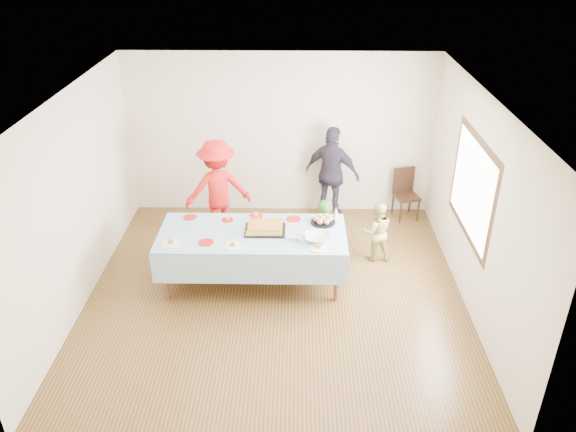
# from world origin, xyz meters

# --- Properties ---
(ground) EXTENTS (5.00, 5.00, 0.00)m
(ground) POSITION_xyz_m (0.00, 0.00, 0.00)
(ground) COLOR #4E3216
(ground) RESTS_ON ground
(room_walls) EXTENTS (5.04, 5.04, 2.72)m
(room_walls) POSITION_xyz_m (0.05, 0.00, 1.77)
(room_walls) COLOR beige
(room_walls) RESTS_ON ground
(party_table) EXTENTS (2.50, 1.10, 0.78)m
(party_table) POSITION_xyz_m (-0.32, 0.28, 0.72)
(party_table) COLOR brown
(party_table) RESTS_ON ground
(birthday_cake) EXTENTS (0.54, 0.42, 0.10)m
(birthday_cake) POSITION_xyz_m (-0.15, 0.33, 0.83)
(birthday_cake) COLOR black
(birthday_cake) RESTS_ON party_table
(rolls_tray) EXTENTS (0.35, 0.35, 0.10)m
(rolls_tray) POSITION_xyz_m (0.64, 0.57, 0.82)
(rolls_tray) COLOR black
(rolls_tray) RESTS_ON party_table
(punch_bowl) EXTENTS (0.34, 0.34, 0.08)m
(punch_bowl) POSITION_xyz_m (0.55, 0.09, 0.82)
(punch_bowl) COLOR silver
(punch_bowl) RESTS_ON party_table
(party_hat) EXTENTS (0.09, 0.09, 0.16)m
(party_hat) POSITION_xyz_m (0.82, 0.74, 0.86)
(party_hat) COLOR silver
(party_hat) RESTS_ON party_table
(fork_pile) EXTENTS (0.24, 0.18, 0.07)m
(fork_pile) POSITION_xyz_m (0.24, 0.10, 0.81)
(fork_pile) COLOR white
(fork_pile) RESTS_ON party_table
(plate_red_far_a) EXTENTS (0.18, 0.18, 0.01)m
(plate_red_far_a) POSITION_xyz_m (-1.22, 0.68, 0.79)
(plate_red_far_a) COLOR #B61A0D
(plate_red_far_a) RESTS_ON party_table
(plate_red_far_b) EXTENTS (0.16, 0.16, 0.01)m
(plate_red_far_b) POSITION_xyz_m (-0.68, 0.62, 0.79)
(plate_red_far_b) COLOR #B61A0D
(plate_red_far_b) RESTS_ON party_table
(plate_red_far_c) EXTENTS (0.19, 0.19, 0.01)m
(plate_red_far_c) POSITION_xyz_m (-0.29, 0.73, 0.79)
(plate_red_far_c) COLOR #B61A0D
(plate_red_far_c) RESTS_ON party_table
(plate_red_far_d) EXTENTS (0.20, 0.20, 0.01)m
(plate_red_far_d) POSITION_xyz_m (0.24, 0.66, 0.79)
(plate_red_far_d) COLOR #B61A0D
(plate_red_far_d) RESTS_ON party_table
(plate_red_near) EXTENTS (0.20, 0.20, 0.01)m
(plate_red_near) POSITION_xyz_m (-0.89, -0.00, 0.79)
(plate_red_near) COLOR #B61A0D
(plate_red_near) RESTS_ON party_table
(plate_white_left) EXTENTS (0.25, 0.25, 0.01)m
(plate_white_left) POSITION_xyz_m (-1.34, -0.03, 0.79)
(plate_white_left) COLOR white
(plate_white_left) RESTS_ON party_table
(plate_white_mid) EXTENTS (0.22, 0.22, 0.01)m
(plate_white_mid) POSITION_xyz_m (-0.54, -0.08, 0.79)
(plate_white_mid) COLOR white
(plate_white_mid) RESTS_ON party_table
(plate_white_right) EXTENTS (0.24, 0.24, 0.01)m
(plate_white_right) POSITION_xyz_m (0.55, -0.11, 0.79)
(plate_white_right) COLOR white
(plate_white_right) RESTS_ON party_table
(dining_chair) EXTENTS (0.45, 0.45, 0.85)m
(dining_chair) POSITION_xyz_m (2.08, 2.27, 0.47)
(dining_chair) COLOR black
(dining_chair) RESTS_ON ground
(toddler_left) EXTENTS (0.31, 0.24, 0.77)m
(toddler_left) POSITION_xyz_m (-0.35, 0.90, 0.39)
(toddler_left) COLOR #B31637
(toddler_left) RESTS_ON ground
(toddler_mid) EXTENTS (0.48, 0.39, 0.86)m
(toddler_mid) POSITION_xyz_m (0.68, 1.06, 0.43)
(toddler_mid) COLOR #2D6521
(toddler_mid) RESTS_ON ground
(toddler_right) EXTENTS (0.47, 0.38, 0.91)m
(toddler_right) POSITION_xyz_m (1.44, 0.90, 0.46)
(toddler_right) COLOR tan
(toddler_right) RESTS_ON ground
(adult_left) EXTENTS (1.14, 0.83, 1.58)m
(adult_left) POSITION_xyz_m (-0.95, 1.60, 0.79)
(adult_left) COLOR red
(adult_left) RESTS_ON ground
(adult_right) EXTENTS (1.01, 0.75, 1.59)m
(adult_right) POSITION_xyz_m (0.85, 2.20, 0.80)
(adult_right) COLOR #302B3B
(adult_right) RESTS_ON ground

